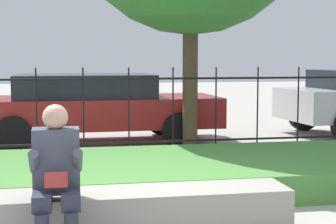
{
  "coord_description": "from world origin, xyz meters",
  "views": [
    {
      "loc": [
        -0.65,
        -4.87,
        1.61
      ],
      "look_at": [
        0.72,
        2.4,
        0.88
      ],
      "focal_mm": 60.0,
      "sensor_mm": 36.0,
      "label": 1
    }
  ],
  "objects": [
    {
      "name": "grass_berm",
      "position": [
        0.0,
        1.88,
        0.17
      ],
      "size": [
        10.36,
        2.36,
        0.34
      ],
      "color": "#4C893D",
      "rests_on": "ground_plane"
    },
    {
      "name": "stone_bench",
      "position": [
        -0.07,
        0.0,
        0.19
      ],
      "size": [
        2.87,
        0.55,
        0.43
      ],
      "color": "gray",
      "rests_on": "ground_plane"
    },
    {
      "name": "car_parked_center",
      "position": [
        -0.12,
        5.68,
        0.7
      ],
      "size": [
        4.67,
        1.96,
        1.29
      ],
      "rotation": [
        0.0,
        0.0,
        0.02
      ],
      "color": "maroon",
      "rests_on": "ground_plane"
    },
    {
      "name": "iron_fence",
      "position": [
        0.0,
        3.73,
        0.76
      ],
      "size": [
        8.36,
        0.03,
        1.45
      ],
      "color": "black",
      "rests_on": "ground_plane"
    },
    {
      "name": "person_seated_reader",
      "position": [
        -0.72,
        -0.31,
        0.66
      ],
      "size": [
        0.42,
        0.73,
        1.23
      ],
      "color": "black",
      "rests_on": "ground_plane"
    }
  ]
}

